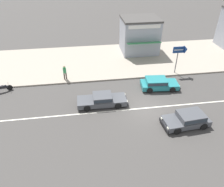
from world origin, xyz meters
TOP-DOWN VIEW (x-y plane):
  - ground_plane at (0.00, 0.00)m, footprint 160.00×160.00m
  - lane_centre_stripe at (0.00, 0.00)m, footprint 50.40×0.14m
  - kerb_strip at (0.00, 10.28)m, footprint 68.00×10.00m
  - sedan_dark_grey_1 at (-3.80, 1.10)m, footprint 4.55×1.80m
  - hatchback_dark_grey_2 at (2.70, -2.59)m, footprint 3.87×2.06m
  - hatchback_teal_3 at (2.12, 3.08)m, footprint 3.94×2.08m
  - motorcycle_0 at (-13.39, 4.64)m, footprint 1.80×0.87m
  - arrow_signboard at (5.60, 5.77)m, footprint 1.62×0.79m
  - pedestrian_mid_kerb at (-7.27, 6.00)m, footprint 0.34×0.34m
  - shopfront_corner_warung at (2.40, 12.43)m, footprint 4.75×4.87m

SIDE VIEW (x-z plane):
  - ground_plane at x=0.00m, z-range 0.00..0.00m
  - lane_centre_stripe at x=0.00m, z-range 0.00..0.01m
  - kerb_strip at x=0.00m, z-range 0.00..0.15m
  - motorcycle_0 at x=-13.39m, z-range 0.03..0.82m
  - sedan_dark_grey_1 at x=-3.80m, z-range 0.00..1.07m
  - hatchback_dark_grey_2 at x=2.70m, z-range 0.04..1.14m
  - hatchback_teal_3 at x=2.12m, z-range 0.04..1.14m
  - pedestrian_mid_kerb at x=-7.27m, z-range 0.28..1.92m
  - shopfront_corner_warung at x=2.40m, z-range 0.16..4.65m
  - arrow_signboard at x=5.60m, z-range 1.21..4.37m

